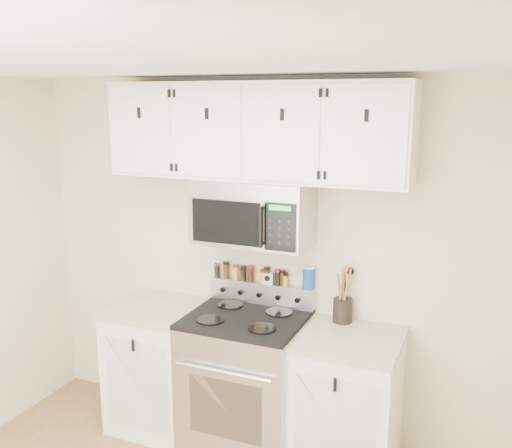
{
  "coord_description": "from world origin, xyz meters",
  "views": [
    {
      "loc": [
        1.43,
        -1.8,
        2.35
      ],
      "look_at": [
        0.06,
        1.45,
        1.58
      ],
      "focal_mm": 40.0,
      "sensor_mm": 36.0,
      "label": 1
    }
  ],
  "objects": [
    {
      "name": "spice_jar_1",
      "position": [
        -0.28,
        1.71,
        1.16
      ],
      "size": [
        0.04,
        0.04,
        0.12
      ],
      "color": "#472D11",
      "rests_on": "range"
    },
    {
      "name": "spice_jar_8",
      "position": [
        0.12,
        1.71,
        1.15
      ],
      "size": [
        0.04,
        0.04,
        0.11
      ],
      "color": "black",
      "rests_on": "range"
    },
    {
      "name": "spice_jar_10",
      "position": [
        0.17,
        1.71,
        1.14
      ],
      "size": [
        0.04,
        0.04,
        0.09
      ],
      "color": "gold",
      "rests_on": "range"
    },
    {
      "name": "spice_jar_5",
      "position": [
        -0.08,
        1.71,
        1.16
      ],
      "size": [
        0.04,
        0.04,
        0.11
      ],
      "color": "#381C0D",
      "rests_on": "range"
    },
    {
      "name": "spice_jar_9",
      "position": [
        0.16,
        1.71,
        1.15
      ],
      "size": [
        0.04,
        0.04,
        0.1
      ],
      "color": "#442310",
      "rests_on": "range"
    },
    {
      "name": "spice_jar_4",
      "position": [
        -0.14,
        1.71,
        1.15
      ],
      "size": [
        0.04,
        0.04,
        0.1
      ],
      "color": "black",
      "rests_on": "range"
    },
    {
      "name": "range",
      "position": [
        0.0,
        1.43,
        0.49
      ],
      "size": [
        0.76,
        0.65,
        1.1
      ],
      "color": "#B7B7BA",
      "rests_on": "floor"
    },
    {
      "name": "upper_cabinets",
      "position": [
        -0.0,
        1.58,
        2.15
      ],
      "size": [
        2.0,
        0.35,
        0.62
      ],
      "color": "white",
      "rests_on": "back_wall"
    },
    {
      "name": "kitchen_timer",
      "position": [
        0.05,
        1.71,
        1.14
      ],
      "size": [
        0.07,
        0.07,
        0.08
      ],
      "primitive_type": "cube",
      "rotation": [
        0.0,
        0.0,
        0.18
      ],
      "color": "silver",
      "rests_on": "range"
    },
    {
      "name": "salt_canister",
      "position": [
        0.34,
        1.71,
        1.18
      ],
      "size": [
        0.09,
        0.09,
        0.16
      ],
      "color": "#154295",
      "rests_on": "range"
    },
    {
      "name": "microwave",
      "position": [
        0.0,
        1.55,
        1.63
      ],
      "size": [
        0.76,
        0.44,
        0.42
      ],
      "color": "#9E9EA3",
      "rests_on": "back_wall"
    },
    {
      "name": "back_wall",
      "position": [
        0.0,
        1.75,
        1.25
      ],
      "size": [
        3.5,
        0.01,
        2.5
      ],
      "primitive_type": "cube",
      "color": "beige",
      "rests_on": "floor"
    },
    {
      "name": "spice_jar_2",
      "position": [
        -0.2,
        1.71,
        1.15
      ],
      "size": [
        0.04,
        0.04,
        0.11
      ],
      "color": "gold",
      "rests_on": "range"
    },
    {
      "name": "base_cabinet_right",
      "position": [
        0.69,
        1.45,
        0.46
      ],
      "size": [
        0.64,
        0.62,
        0.92
      ],
      "color": "white",
      "rests_on": "floor"
    },
    {
      "name": "spice_jar_0",
      "position": [
        -0.35,
        1.71,
        1.15
      ],
      "size": [
        0.04,
        0.04,
        0.1
      ],
      "color": "black",
      "rests_on": "range"
    },
    {
      "name": "spice_jar_7",
      "position": [
        0.04,
        1.71,
        1.16
      ],
      "size": [
        0.04,
        0.04,
        0.11
      ],
      "color": "#3C240E",
      "rests_on": "range"
    },
    {
      "name": "spice_jar_6",
      "position": [
        0.01,
        1.71,
        1.15
      ],
      "size": [
        0.04,
        0.04,
        0.09
      ],
      "color": "gold",
      "rests_on": "range"
    },
    {
      "name": "ceiling",
      "position": [
        0.0,
        0.0,
        2.5
      ],
      "size": [
        3.5,
        3.5,
        0.01
      ],
      "primitive_type": "cube",
      "color": "white",
      "rests_on": "back_wall"
    },
    {
      "name": "utensil_crock",
      "position": [
        0.59,
        1.66,
        1.01
      ],
      "size": [
        0.13,
        0.13,
        0.37
      ],
      "color": "black",
      "rests_on": "base_cabinet_right"
    },
    {
      "name": "spice_jar_3",
      "position": [
        -0.15,
        1.71,
        1.14
      ],
      "size": [
        0.04,
        0.04,
        0.09
      ],
      "color": "#39270D",
      "rests_on": "range"
    },
    {
      "name": "base_cabinet_left",
      "position": [
        -0.69,
        1.45,
        0.46
      ],
      "size": [
        0.64,
        0.62,
        0.92
      ],
      "color": "white",
      "rests_on": "floor"
    }
  ]
}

